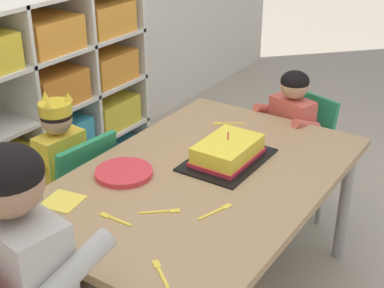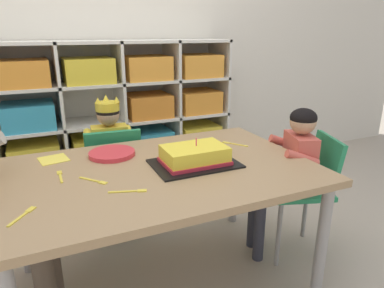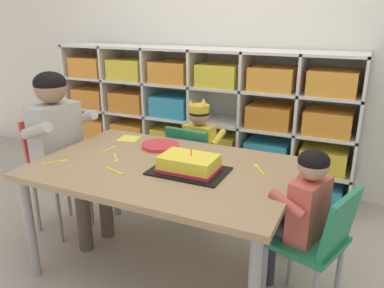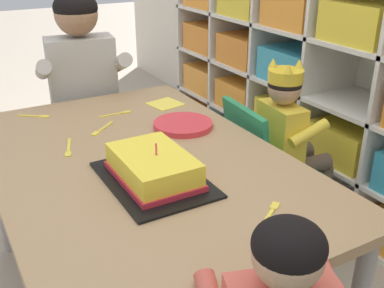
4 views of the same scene
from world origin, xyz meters
name	(u,v)px [view 2 (image 2 of 4)]	position (x,y,z in m)	size (l,w,h in m)	color
ground	(165,283)	(0.00, 0.00, 0.00)	(16.00, 16.00, 0.00)	tan
storage_cubby_shelf	(61,128)	(-0.34, 1.15, 0.54)	(2.48, 0.37, 1.13)	silver
activity_table	(162,180)	(0.00, 0.00, 0.56)	(1.35, 0.88, 0.62)	#A37F56
classroom_chair_blue	(114,171)	(-0.10, 0.60, 0.39)	(0.36, 0.37, 0.67)	#238451
child_with_crown	(110,145)	(-0.09, 0.71, 0.52)	(0.31, 0.31, 0.83)	yellow
classroom_chair_guest_side	(306,184)	(0.80, -0.05, 0.41)	(0.41, 0.39, 0.67)	#238451
guest_at_table_side	(290,164)	(0.70, -0.02, 0.53)	(0.34, 0.33, 0.83)	#D15647
birthday_cake_on_tray	(195,157)	(0.15, -0.02, 0.65)	(0.38, 0.26, 0.12)	black
paper_plate_stack	(112,154)	(-0.17, 0.25, 0.63)	(0.22, 0.22, 0.02)	#DB333D
paper_napkin_square	(53,159)	(-0.43, 0.31, 0.62)	(0.13, 0.13, 0.00)	#F4DB4C
fork_at_table_front_edge	(234,144)	(0.47, 0.16, 0.62)	(0.10, 0.13, 0.00)	yellow
fork_near_child_seat	(95,181)	(-0.29, -0.02, 0.62)	(0.10, 0.11, 0.00)	yellow
fork_beside_plate_stack	(23,215)	(-0.55, -0.20, 0.62)	(0.09, 0.11, 0.00)	yellow
fork_near_cake_tray	(130,191)	(-0.19, -0.18, 0.62)	(0.14, 0.06, 0.00)	yellow
fork_scattered_mid_table	(60,176)	(-0.42, 0.09, 0.62)	(0.02, 0.13, 0.00)	yellow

